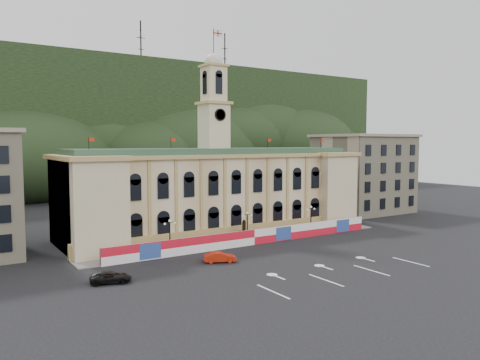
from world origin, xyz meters
TOP-DOWN VIEW (x-y plane):
  - ground at (0.00, 0.00)m, footprint 260.00×260.00m
  - lane_markings at (0.00, -5.00)m, footprint 26.00×10.00m
  - hill_ridge at (0.03, 121.99)m, footprint 230.00×80.00m
  - city_hall at (0.00, 27.63)m, footprint 56.20×17.60m
  - side_building_right at (43.00, 30.93)m, footprint 21.00×17.00m
  - hoarding_fence at (0.06, 15.07)m, footprint 50.00×0.44m
  - pavement at (0.00, 17.75)m, footprint 56.00×5.50m
  - statue at (0.00, 18.00)m, footprint 1.40×1.40m
  - lamp_left at (-14.00, 17.00)m, footprint 1.96×0.44m
  - lamp_center at (0.00, 17.00)m, footprint 1.96×0.44m
  - lamp_right at (14.00, 17.00)m, footprint 1.96×0.44m
  - red_sedan at (-10.39, 8.34)m, footprint 4.80×5.61m
  - black_suv at (-26.16, 7.05)m, footprint 4.98×6.10m

SIDE VIEW (x-z plane):
  - ground at x=0.00m, z-range 0.00..0.00m
  - lane_markings at x=0.00m, z-range -0.01..0.01m
  - pavement at x=0.00m, z-range 0.00..0.16m
  - black_suv at x=-26.16m, z-range 0.00..1.34m
  - red_sedan at x=-10.39m, z-range 0.00..1.48m
  - statue at x=0.00m, z-range -0.67..3.05m
  - hoarding_fence at x=0.06m, z-range 0.00..2.50m
  - lamp_left at x=-14.00m, z-range 0.50..5.65m
  - lamp_center at x=0.00m, z-range 0.50..5.65m
  - lamp_right at x=14.00m, z-range 0.50..5.65m
  - city_hall at x=0.00m, z-range -10.70..26.40m
  - side_building_right at x=43.00m, z-range 0.03..18.63m
  - hill_ridge at x=0.03m, z-range -12.52..51.48m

